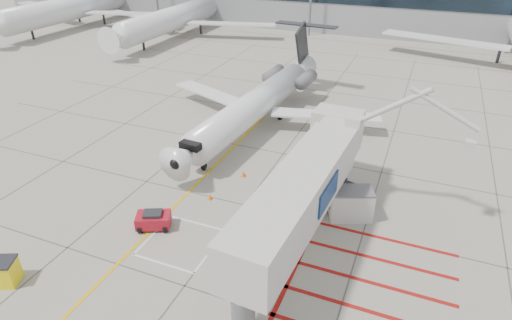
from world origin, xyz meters
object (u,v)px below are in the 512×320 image
at_px(regional_jet, 244,97).
at_px(spill_bin, 0,272).
at_px(pushback_tug, 153,219).
at_px(jet_bridge, 297,205).

relative_size(regional_jet, spill_bin, 16.51).
height_order(regional_jet, pushback_tug, regional_jet).
bearing_deg(pushback_tug, regional_jet, 65.27).
xyz_separation_m(regional_jet, jet_bridge, (9.04, -13.48, -0.03)).
bearing_deg(regional_jet, jet_bridge, -51.67).
relative_size(jet_bridge, pushback_tug, 8.84).
xyz_separation_m(jet_bridge, pushback_tug, (-9.04, -0.70, -3.08)).
distance_m(jet_bridge, spill_bin, 16.13).
distance_m(regional_jet, jet_bridge, 16.23).
relative_size(pushback_tug, spill_bin, 1.21).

